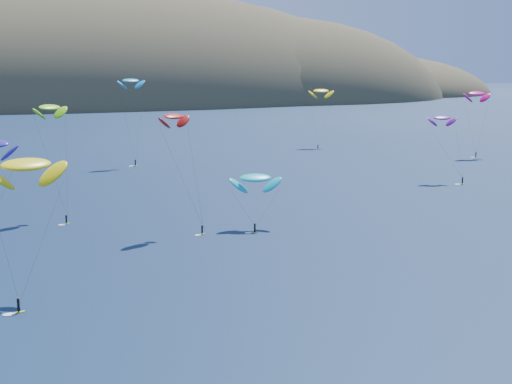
{
  "coord_description": "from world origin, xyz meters",
  "views": [
    {
      "loc": [
        -28.24,
        -38.57,
        32.25
      ],
      "look_at": [
        11.99,
        80.0,
        9.0
      ],
      "focal_mm": 50.0,
      "sensor_mm": 36.0,
      "label": 1
    }
  ],
  "objects": [
    {
      "name": "island",
      "position": [
        39.4,
        562.36,
        -10.74
      ],
      "size": [
        730.0,
        300.0,
        210.0
      ],
      "color": "#3D3526",
      "rests_on": "ground"
    },
    {
      "name": "kitesurfer_11",
      "position": [
        81.87,
        209.61,
        20.8
      ],
      "size": [
        10.71,
        12.52,
        23.41
      ],
      "rotation": [
        0.0,
        0.0,
        -0.12
      ],
      "color": "#A3C716",
      "rests_on": "ground"
    },
    {
      "name": "kitesurfer_2",
      "position": [
        -27.07,
        62.79,
        18.17
      ],
      "size": [
        11.8,
        12.82,
        21.2
      ],
      "rotation": [
        0.0,
        0.0,
        0.33
      ],
      "color": "#A3C716",
      "rests_on": "ground"
    },
    {
      "name": "kitesurfer_9",
      "position": [
        0.15,
        93.19,
        21.79
      ],
      "size": [
        8.49,
        9.15,
        23.88
      ],
      "rotation": [
        0.0,
        0.0,
        0.57
      ],
      "color": "#A3C716",
      "rests_on": "ground"
    },
    {
      "name": "kitesurfer_5",
      "position": [
        15.61,
        91.04,
        9.65
      ],
      "size": [
        10.23,
        8.61,
        12.35
      ],
      "rotation": [
        0.0,
        0.0,
        -0.16
      ],
      "color": "#A3C716",
      "rests_on": "ground"
    },
    {
      "name": "kitesurfer_3",
      "position": [
        -21.18,
        114.5,
        22.59
      ],
      "size": [
        8.56,
        13.99,
        24.87
      ],
      "rotation": [
        0.0,
        0.0,
        0.63
      ],
      "color": "#A3C716",
      "rests_on": "ground"
    },
    {
      "name": "kitesurfer_6",
      "position": [
        80.83,
        127.02,
        16.88
      ],
      "size": [
        8.12,
        11.26,
        19.04
      ],
      "rotation": [
        0.0,
        0.0,
        -0.26
      ],
      "color": "#A3C716",
      "rests_on": "ground"
    },
    {
      "name": "kitesurfer_8",
      "position": [
        120.04,
        166.62,
        21.12
      ],
      "size": [
        9.88,
        6.46,
        23.87
      ],
      "rotation": [
        0.0,
        0.0,
        -0.03
      ],
      "color": "#A3C716",
      "rests_on": "ground"
    },
    {
      "name": "kitesurfer_4",
      "position": [
        6.53,
        184.2,
        25.91
      ],
      "size": [
        9.03,
        7.7,
        28.33
      ],
      "rotation": [
        0.0,
        0.0,
        0.23
      ],
      "color": "#A3C716",
      "rests_on": "ground"
    }
  ]
}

